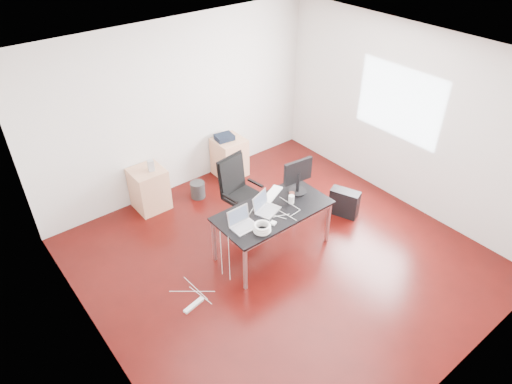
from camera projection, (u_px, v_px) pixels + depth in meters
room_shell at (286, 174)px, 5.64m from camera, size 5.00×5.00×5.00m
desk at (273, 213)px, 6.19m from camera, size 1.60×0.80×0.73m
office_chair at (239, 189)px, 6.77m from camera, size 0.54×0.56×1.08m
filing_cabinet_left at (149, 189)px, 7.23m from camera, size 0.50×0.50×0.70m
filing_cabinet_right at (230, 157)px, 8.03m from camera, size 0.50×0.50×0.70m
pc_tower at (344, 203)px, 7.14m from camera, size 0.35×0.49×0.44m
wastebasket at (198, 190)px, 7.57m from camera, size 0.26×0.26×0.28m
power_strip at (194, 305)px, 5.71m from camera, size 0.31×0.12×0.04m
laptop_left at (242, 222)px, 5.84m from camera, size 0.33×0.26×0.23m
laptop_right at (265, 207)px, 6.12m from camera, size 0.39×0.35×0.23m
monitor at (298, 175)px, 6.34m from camera, size 0.45×0.26×0.51m
keyboard at (272, 194)px, 6.43m from camera, size 0.46×0.31×0.02m
cup_white at (291, 199)px, 6.25m from camera, size 0.09×0.09×0.12m
cup_brown at (292, 196)px, 6.34m from camera, size 0.10×0.10×0.10m
cable_coil at (262, 228)px, 5.76m from camera, size 0.24×0.24×0.11m
power_adapter at (273, 223)px, 5.90m from camera, size 0.09×0.09×0.03m
speaker at (151, 166)px, 6.96m from camera, size 0.11×0.10×0.18m
navy_garment at (224, 137)px, 7.80m from camera, size 0.33×0.28×0.09m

